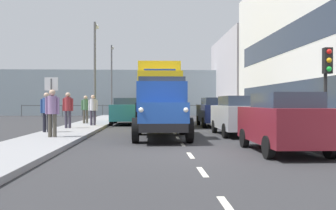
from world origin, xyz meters
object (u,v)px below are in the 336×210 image
(lamp_post_promenade, at_px, (95,63))
(car_black_oppositeside_2, at_px, (136,108))
(car_navy_kerbside_2, at_px, (215,112))
(pedestrian_strolling, at_px, (52,109))
(pedestrian_by_lamp, at_px, (47,109))
(lamp_post_far, at_px, (112,74))
(traffic_light_near, at_px, (327,73))
(truck_vintage_blue, at_px, (162,109))
(car_maroon_kerbside_near, at_px, (283,122))
(car_silver_kerbside_1, at_px, (238,115))
(pedestrian_couple_a, at_px, (85,107))
(pedestrian_near_railing, at_px, (68,107))
(pedestrian_couple_b, at_px, (93,107))
(car_teal_oppositeside_0, at_px, (126,111))
(car_white_oppositeside_1, at_px, (132,109))
(street_sign, at_px, (51,96))
(lorry_cargo_yellow, at_px, (159,92))

(lamp_post_promenade, bearing_deg, car_black_oppositeside_2, -100.37)
(car_navy_kerbside_2, height_order, pedestrian_strolling, pedestrian_strolling)
(pedestrian_by_lamp, distance_m, lamp_post_far, 20.51)
(pedestrian_by_lamp, bearing_deg, traffic_light_near, 161.46)
(truck_vintage_blue, bearing_deg, car_maroon_kerbside_near, 130.74)
(car_silver_kerbside_1, distance_m, car_navy_kerbside_2, 5.79)
(truck_vintage_blue, distance_m, pedestrian_by_lamp, 5.26)
(truck_vintage_blue, relative_size, car_black_oppositeside_2, 1.29)
(car_silver_kerbside_1, distance_m, pedestrian_strolling, 7.77)
(car_maroon_kerbside_near, distance_m, pedestrian_couple_a, 14.55)
(pedestrian_near_railing, relative_size, pedestrian_couple_b, 1.05)
(pedestrian_near_railing, bearing_deg, pedestrian_by_lamp, 81.76)
(truck_vintage_blue, relative_size, car_teal_oppositeside_0, 1.26)
(car_maroon_kerbside_near, relative_size, car_white_oppositeside_1, 0.86)
(pedestrian_by_lamp, xyz_separation_m, street_sign, (-0.76, 2.02, 0.52))
(car_maroon_kerbside_near, bearing_deg, car_silver_kerbside_1, -90.00)
(car_silver_kerbside_1, height_order, pedestrian_strolling, pedestrian_strolling)
(lorry_cargo_yellow, xyz_separation_m, car_maroon_kerbside_near, (-3.35, 12.66, -1.18))
(car_black_oppositeside_2, xyz_separation_m, pedestrian_strolling, (2.04, 23.57, 0.30))
(car_silver_kerbside_1, height_order, car_teal_oppositeside_0, same)
(lorry_cargo_yellow, distance_m, car_teal_oppositeside_0, 2.56)
(lorry_cargo_yellow, bearing_deg, lamp_post_far, -71.51)
(car_silver_kerbside_1, xyz_separation_m, pedestrian_couple_b, (7.12, -4.90, 0.27))
(pedestrian_couple_b, distance_m, lamp_post_promenade, 5.46)
(car_teal_oppositeside_0, height_order, pedestrian_strolling, pedestrian_strolling)
(car_black_oppositeside_2, relative_size, pedestrian_strolling, 2.47)
(car_navy_kerbside_2, height_order, car_white_oppositeside_1, same)
(lorry_cargo_yellow, distance_m, car_silver_kerbside_1, 8.08)
(pedestrian_couple_b, height_order, traffic_light_near, traffic_light_near)
(lamp_post_far, height_order, street_sign, lamp_post_far)
(car_navy_kerbside_2, distance_m, lamp_post_far, 17.02)
(pedestrian_near_railing, height_order, street_sign, street_sign)
(car_white_oppositeside_1, height_order, lamp_post_far, lamp_post_far)
(lorry_cargo_yellow, height_order, car_maroon_kerbside_near, lorry_cargo_yellow)
(pedestrian_strolling, height_order, traffic_light_near, traffic_light_near)
(car_white_oppositeside_1, xyz_separation_m, pedestrian_strolling, (2.04, 16.95, 0.30))
(lorry_cargo_yellow, xyz_separation_m, street_sign, (4.26, 9.00, -0.39))
(lorry_cargo_yellow, xyz_separation_m, lamp_post_far, (4.44, -13.29, 2.19))
(car_silver_kerbside_1, height_order, car_black_oppositeside_2, same)
(car_teal_oppositeside_0, xyz_separation_m, pedestrian_by_lamp, (2.91, 7.79, 0.27))
(car_silver_kerbside_1, bearing_deg, truck_vintage_blue, 23.07)
(pedestrian_by_lamp, bearing_deg, car_black_oppositeside_2, -97.77)
(car_navy_kerbside_2, relative_size, pedestrian_near_railing, 2.14)
(pedestrian_couple_a, bearing_deg, car_silver_kerbside_1, 139.11)
(traffic_light_near, xyz_separation_m, street_sign, (9.93, -1.56, -0.79))
(pedestrian_couple_a, bearing_deg, lamp_post_promenade, -94.32)
(car_black_oppositeside_2, xyz_separation_m, street_sign, (2.14, 23.32, 0.79))
(car_silver_kerbside_1, relative_size, pedestrian_by_lamp, 2.38)
(pedestrian_near_railing, distance_m, lamp_post_promenade, 7.31)
(truck_vintage_blue, relative_size, pedestrian_couple_b, 3.29)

